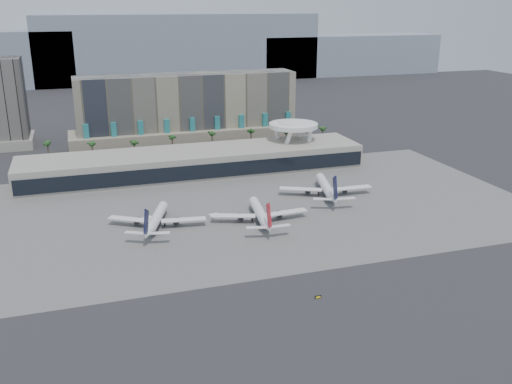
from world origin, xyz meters
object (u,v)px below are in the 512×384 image
object	(u,v)px
service_vehicle_b	(214,216)
airliner_left	(156,219)
taxiway_sign	(318,297)
service_vehicle_a	(150,220)
airliner_centre	(260,213)
airliner_right	(326,188)

from	to	relation	value
service_vehicle_b	airliner_left	bearing A→B (deg)	177.02
airliner_left	taxiway_sign	world-z (taller)	airliner_left
service_vehicle_b	taxiway_sign	xyz separation A→B (m)	(13.68, -72.00, -0.54)
airliner_left	taxiway_sign	distance (m)	79.30
service_vehicle_a	service_vehicle_b	world-z (taller)	service_vehicle_a
taxiway_sign	service_vehicle_a	bearing A→B (deg)	116.10
service_vehicle_a	service_vehicle_b	xyz separation A→B (m)	(24.71, -3.39, -0.24)
airliner_centre	service_vehicle_a	world-z (taller)	airliner_centre
airliner_left	service_vehicle_a	bearing A→B (deg)	127.44
airliner_centre	service_vehicle_b	bearing A→B (deg)	160.44
airliner_right	taxiway_sign	bearing A→B (deg)	-102.09
airliner_left	airliner_centre	distance (m)	40.35
airliner_centre	airliner_right	bearing A→B (deg)	36.46
airliner_centre	taxiway_sign	world-z (taller)	airliner_centre
airliner_centre	airliner_right	size ratio (longest dim) A/B	0.94
service_vehicle_b	airliner_centre	bearing A→B (deg)	-34.42
service_vehicle_a	service_vehicle_b	bearing A→B (deg)	11.93
airliner_left	taxiway_sign	xyz separation A→B (m)	(36.72, -70.22, -2.98)
airliner_left	service_vehicle_b	bearing A→B (deg)	23.97
airliner_right	taxiway_sign	world-z (taller)	airliner_right
service_vehicle_a	airliner_left	bearing A→B (deg)	-52.37
service_vehicle_a	taxiway_sign	bearing A→B (deg)	-43.27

